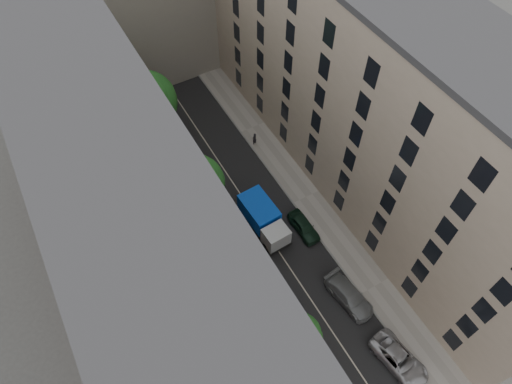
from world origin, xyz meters
TOP-DOWN VIEW (x-y plane):
  - ground at (0.00, 0.00)m, footprint 120.00×120.00m
  - road_surface at (0.00, 0.00)m, footprint 8.00×44.00m
  - sidewalk_left at (-5.50, 0.00)m, footprint 3.00×44.00m
  - sidewalk_right at (5.50, 0.00)m, footprint 3.00×44.00m
  - building_left at (-11.00, 0.00)m, footprint 8.00×44.00m
  - building_right at (11.00, 0.00)m, footprint 8.00×44.00m
  - tarp_truck at (0.06, -0.95)m, footprint 2.63×6.09m
  - car_left_1 at (-3.40, -11.40)m, footprint 1.60×3.93m
  - car_left_2 at (-2.80, -7.80)m, footprint 3.13×5.46m
  - car_left_3 at (-2.80, -0.20)m, footprint 2.66×5.32m
  - car_left_4 at (-3.02, 5.40)m, footprint 1.67×3.87m
  - car_left_5 at (-3.60, 9.00)m, footprint 1.86×4.30m
  - car_right_0 at (3.09, -17.00)m, footprint 2.95×5.26m
  - car_right_1 at (2.80, -10.80)m, footprint 2.58×5.09m
  - car_right_2 at (3.22, -3.05)m, footprint 1.64×3.94m
  - tree_near at (-4.50, -13.07)m, footprint 4.65×4.27m
  - tree_mid at (-4.50, 2.68)m, footprint 5.22×4.93m
  - tree_far at (-4.50, 14.32)m, footprint 6.19×6.05m
  - lamp_post at (-4.20, -8.13)m, footprint 0.36×0.36m
  - pedestrian at (4.50, 8.75)m, footprint 0.65×0.52m

SIDE VIEW (x-z plane):
  - ground at x=0.00m, z-range 0.00..0.00m
  - road_surface at x=0.00m, z-range 0.00..0.02m
  - sidewalk_left at x=-5.50m, z-range 0.00..0.15m
  - sidewalk_right at x=5.50m, z-range 0.00..0.15m
  - car_left_1 at x=-3.40m, z-range 0.00..1.27m
  - car_left_4 at x=-3.02m, z-range 0.00..1.30m
  - car_right_2 at x=3.22m, z-range 0.00..1.34m
  - car_left_5 at x=-3.60m, z-range 0.00..1.38m
  - car_right_0 at x=3.09m, z-range 0.00..1.39m
  - car_right_1 at x=2.80m, z-range 0.00..1.42m
  - car_left_2 at x=-2.80m, z-range 0.00..1.43m
  - car_left_3 at x=-2.80m, z-range 0.00..1.48m
  - pedestrian at x=4.50m, z-range 0.15..1.68m
  - tarp_truck at x=0.06m, z-range 0.14..2.91m
  - lamp_post at x=-4.20m, z-range 0.87..6.64m
  - tree_mid at x=-4.50m, z-range 1.54..9.92m
  - tree_far at x=-4.50m, z-range 1.36..10.14m
  - tree_near at x=-4.50m, z-range 1.67..9.86m
  - building_left at x=-11.00m, z-range 0.00..20.00m
  - building_right at x=11.00m, z-range 0.00..20.00m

